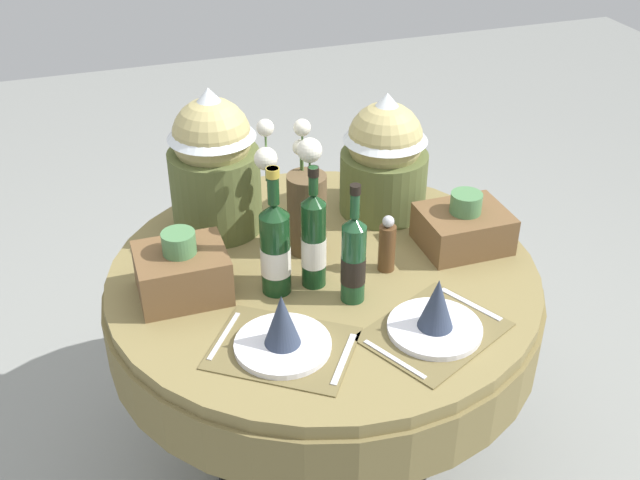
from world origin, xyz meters
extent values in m
plane|color=gray|center=(0.00, 0.00, 0.00)|extent=(8.00, 8.00, 0.00)
cylinder|color=olive|center=(0.00, 0.00, 0.73)|extent=(1.22, 1.22, 0.04)
cylinder|color=olive|center=(0.00, 0.00, 0.62)|extent=(1.24, 1.24, 0.17)
cylinder|color=black|center=(0.00, 0.00, 0.37)|extent=(0.12, 0.12, 0.68)
cylinder|color=black|center=(0.00, 0.00, 0.01)|extent=(0.71, 0.71, 0.03)
cube|color=brown|center=(-0.20, -0.30, 0.75)|extent=(0.43, 0.41, 0.00)
cylinder|color=white|center=(-0.20, -0.30, 0.76)|extent=(0.24, 0.24, 0.02)
cone|color=#2D384C|center=(-0.20, -0.30, 0.84)|extent=(0.09, 0.09, 0.14)
cube|color=silver|center=(-0.33, -0.21, 0.75)|extent=(0.12, 0.16, 0.00)
cube|color=silver|center=(-0.08, -0.38, 0.75)|extent=(0.12, 0.17, 0.00)
cube|color=brown|center=(0.18, -0.35, 0.75)|extent=(0.42, 0.38, 0.00)
cylinder|color=white|center=(0.18, -0.35, 0.76)|extent=(0.24, 0.24, 0.02)
cone|color=#2D384C|center=(0.18, -0.35, 0.84)|extent=(0.09, 0.09, 0.14)
cube|color=silver|center=(0.04, -0.42, 0.75)|extent=(0.10, 0.18, 0.00)
cube|color=silver|center=(0.32, -0.28, 0.75)|extent=(0.10, 0.18, 0.00)
cylinder|color=brown|center=(-0.01, 0.12, 0.87)|extent=(0.11, 0.11, 0.24)
sphere|color=silver|center=(-0.01, 0.16, 1.06)|extent=(0.05, 0.05, 0.05)
cylinder|color=#4C7038|center=(-0.01, 0.16, 1.02)|extent=(0.01, 0.01, 0.06)
sphere|color=silver|center=(-0.12, 0.13, 1.05)|extent=(0.06, 0.06, 0.06)
cylinder|color=#4C7038|center=(-0.12, 0.13, 1.01)|extent=(0.01, 0.01, 0.04)
sphere|color=silver|center=(-0.12, 0.14, 1.14)|extent=(0.05, 0.05, 0.05)
cylinder|color=#4C7038|center=(-0.12, 0.14, 1.06)|extent=(0.01, 0.01, 0.14)
sphere|color=silver|center=(-0.01, 0.15, 1.12)|extent=(0.05, 0.05, 0.05)
cylinder|color=#4C7038|center=(-0.01, 0.15, 1.05)|extent=(0.01, 0.01, 0.12)
sphere|color=silver|center=(-0.04, 0.01, 1.12)|extent=(0.07, 0.07, 0.07)
cylinder|color=#4C7038|center=(-0.04, 0.01, 1.04)|extent=(0.01, 0.01, 0.11)
cylinder|color=#194223|center=(0.03, -0.16, 0.86)|extent=(0.06, 0.06, 0.22)
cylinder|color=black|center=(0.03, -0.16, 0.84)|extent=(0.07, 0.07, 0.08)
cone|color=#194223|center=(0.03, -0.16, 0.98)|extent=(0.06, 0.06, 0.03)
cylinder|color=#194223|center=(0.03, -0.16, 1.04)|extent=(0.02, 0.02, 0.09)
cylinder|color=black|center=(0.03, -0.16, 1.08)|extent=(0.03, 0.03, 0.02)
cylinder|color=#143819|center=(-0.05, -0.06, 0.87)|extent=(0.07, 0.07, 0.25)
cylinder|color=silver|center=(-0.05, -0.06, 0.85)|extent=(0.07, 0.07, 0.09)
cone|color=#143819|center=(-0.05, -0.06, 1.01)|extent=(0.07, 0.07, 0.03)
cylinder|color=#143819|center=(-0.05, -0.06, 1.06)|extent=(0.03, 0.03, 0.08)
cylinder|color=black|center=(-0.05, -0.06, 1.09)|extent=(0.03, 0.03, 0.02)
cylinder|color=#143819|center=(-0.15, -0.05, 0.86)|extent=(0.08, 0.08, 0.23)
cylinder|color=silver|center=(-0.15, -0.05, 0.84)|extent=(0.08, 0.08, 0.08)
cone|color=#143819|center=(-0.15, -0.05, 1.00)|extent=(0.08, 0.08, 0.04)
cylinder|color=#143819|center=(-0.15, -0.05, 1.07)|extent=(0.03, 0.03, 0.10)
cylinder|color=#B29933|center=(-0.15, -0.05, 1.10)|extent=(0.03, 0.03, 0.02)
cylinder|color=brown|center=(0.17, -0.05, 0.82)|extent=(0.05, 0.05, 0.14)
sphere|color=#B7B7BC|center=(0.17, -0.05, 0.90)|extent=(0.03, 0.03, 0.03)
cylinder|color=#566033|center=(-0.23, 0.33, 0.87)|extent=(0.27, 0.27, 0.25)
sphere|color=tan|center=(-0.23, 0.33, 1.05)|extent=(0.23, 0.23, 0.23)
cone|color=silver|center=(-0.23, 0.33, 1.12)|extent=(0.26, 0.26, 0.15)
cylinder|color=#566033|center=(0.29, 0.26, 0.84)|extent=(0.27, 0.27, 0.20)
sphere|color=tan|center=(0.29, 0.26, 0.99)|extent=(0.23, 0.23, 0.23)
cone|color=silver|center=(0.29, 0.26, 1.06)|extent=(0.26, 0.26, 0.15)
cube|color=brown|center=(-0.39, 0.01, 0.81)|extent=(0.24, 0.20, 0.13)
cylinder|color=#4C7F4C|center=(-0.39, 0.01, 0.91)|extent=(0.09, 0.09, 0.06)
cube|color=brown|center=(0.43, -0.01, 0.80)|extent=(0.25, 0.20, 0.11)
cylinder|color=#4C7F4C|center=(0.43, -0.01, 0.89)|extent=(0.09, 0.09, 0.06)
camera|label=1|loc=(-0.58, -1.72, 1.99)|focal=43.57mm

